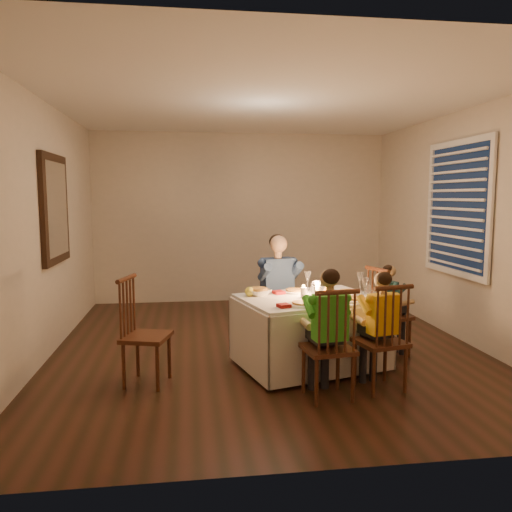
{
  "coord_description": "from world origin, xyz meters",
  "views": [
    {
      "loc": [
        -0.82,
        -5.23,
        1.63
      ],
      "look_at": [
        -0.09,
        0.15,
        0.98
      ],
      "focal_mm": 35.0,
      "sensor_mm": 36.0,
      "label": 1
    }
  ],
  "objects": [
    {
      "name": "ground",
      "position": [
        0.0,
        0.0,
        0.0
      ],
      "size": [
        5.0,
        5.0,
        0.0
      ],
      "primitive_type": "plane",
      "color": "black",
      "rests_on": "ground"
    },
    {
      "name": "wall_left",
      "position": [
        -2.25,
        0.0,
        1.3
      ],
      "size": [
        0.02,
        5.0,
        2.6
      ],
      "primitive_type": "cube",
      "color": "beige",
      "rests_on": "ground"
    },
    {
      "name": "wall_right",
      "position": [
        2.25,
        0.0,
        1.3
      ],
      "size": [
        0.02,
        5.0,
        2.6
      ],
      "primitive_type": "cube",
      "color": "beige",
      "rests_on": "ground"
    },
    {
      "name": "wall_back",
      "position": [
        0.0,
        2.5,
        1.3
      ],
      "size": [
        4.5,
        0.02,
        2.6
      ],
      "primitive_type": "cube",
      "color": "beige",
      "rests_on": "ground"
    },
    {
      "name": "ceiling",
      "position": [
        0.0,
        0.0,
        2.6
      ],
      "size": [
        5.0,
        5.0,
        0.0
      ],
      "primitive_type": "plane",
      "color": "white",
      "rests_on": "wall_back"
    },
    {
      "name": "dining_table",
      "position": [
        0.32,
        -0.68,
        0.48
      ],
      "size": [
        1.51,
        1.26,
        0.65
      ],
      "rotation": [
        0.0,
        0.0,
        0.27
      ],
      "color": "silver",
      "rests_on": "ground"
    },
    {
      "name": "chair_adult",
      "position": [
        0.14,
        0.03,
        0.0
      ],
      "size": [
        0.44,
        0.43,
        0.93
      ],
      "primitive_type": null,
      "rotation": [
        0.0,
        0.0,
        0.2
      ],
      "color": "#361A0E",
      "rests_on": "ground"
    },
    {
      "name": "chair_near_left",
      "position": [
        0.28,
        -1.44,
        0.0
      ],
      "size": [
        0.42,
        0.41,
        0.93
      ],
      "primitive_type": null,
      "rotation": [
        0.0,
        0.0,
        3.26
      ],
      "color": "#361A0E",
      "rests_on": "ground"
    },
    {
      "name": "chair_near_right",
      "position": [
        0.77,
        -1.32,
        0.0
      ],
      "size": [
        0.45,
        0.43,
        0.93
      ],
      "primitive_type": null,
      "rotation": [
        0.0,
        0.0,
        3.36
      ],
      "color": "#361A0E",
      "rests_on": "ground"
    },
    {
      "name": "chair_end",
      "position": [
        1.21,
        -0.45,
        0.0
      ],
      "size": [
        0.45,
        0.47,
        0.93
      ],
      "primitive_type": null,
      "rotation": [
        0.0,
        0.0,
        1.86
      ],
      "color": "#361A0E",
      "rests_on": "ground"
    },
    {
      "name": "chair_extra",
      "position": [
        -1.2,
        -0.93,
        0.0
      ],
      "size": [
        0.46,
        0.48,
        0.95
      ],
      "primitive_type": null,
      "rotation": [
        0.0,
        0.0,
        1.29
      ],
      "color": "#361A0E",
      "rests_on": "ground"
    },
    {
      "name": "adult",
      "position": [
        0.14,
        0.03,
        0.0
      ],
      "size": [
        0.52,
        0.49,
        1.23
      ],
      "primitive_type": null,
      "rotation": [
        0.0,
        0.0,
        0.2
      ],
      "color": "navy",
      "rests_on": "ground"
    },
    {
      "name": "child_green",
      "position": [
        0.28,
        -1.44,
        0.0
      ],
      "size": [
        0.39,
        0.36,
        1.07
      ],
      "primitive_type": null,
      "rotation": [
        0.0,
        0.0,
        3.26
      ],
      "color": "green",
      "rests_on": "ground"
    },
    {
      "name": "child_yellow",
      "position": [
        0.77,
        -1.32,
        0.0
      ],
      "size": [
        0.38,
        0.36,
        1.01
      ],
      "primitive_type": null,
      "rotation": [
        0.0,
        0.0,
        3.36
      ],
      "color": "yellow",
      "rests_on": "ground"
    },
    {
      "name": "child_teal",
      "position": [
        1.21,
        -0.45,
        0.0
      ],
      "size": [
        0.33,
        0.34,
        0.94
      ],
      "primitive_type": null,
      "rotation": [
        0.0,
        0.0,
        1.86
      ],
      "color": "#193A40",
      "rests_on": "ground"
    },
    {
      "name": "setting_adult",
      "position": [
        0.22,
        -0.44,
        0.69
      ],
      "size": [
        0.32,
        0.32,
        0.02
      ],
      "primitive_type": "cylinder",
      "rotation": [
        0.0,
        0.0,
        0.27
      ],
      "color": "white",
      "rests_on": "dining_table"
    },
    {
      "name": "setting_green",
      "position": [
        0.16,
        -1.03,
        0.69
      ],
      "size": [
        0.32,
        0.32,
        0.02
      ],
      "primitive_type": "cylinder",
      "rotation": [
        0.0,
        0.0,
        0.27
      ],
      "color": "white",
      "rests_on": "dining_table"
    },
    {
      "name": "setting_yellow",
      "position": [
        0.67,
        -0.9,
        0.69
      ],
      "size": [
        0.32,
        0.32,
        0.02
      ],
      "primitive_type": "cylinder",
      "rotation": [
        0.0,
        0.0,
        0.27
      ],
      "color": "white",
      "rests_on": "dining_table"
    },
    {
      "name": "setting_teal",
      "position": [
        0.74,
        -0.56,
        0.69
      ],
      "size": [
        0.32,
        0.32,
        0.02
      ],
      "primitive_type": "cylinder",
      "rotation": [
        0.0,
        0.0,
        0.27
      ],
      "color": "white",
      "rests_on": "dining_table"
    },
    {
      "name": "candle_left",
      "position": [
        0.25,
        -0.7,
        0.73
      ],
      "size": [
        0.06,
        0.06,
        0.1
      ],
      "primitive_type": "cylinder",
      "color": "white",
      "rests_on": "dining_table"
    },
    {
      "name": "candle_right",
      "position": [
        0.4,
        -0.66,
        0.73
      ],
      "size": [
        0.06,
        0.06,
        0.1
      ],
      "primitive_type": "cylinder",
      "color": "white",
      "rests_on": "dining_table"
    },
    {
      "name": "squash",
      "position": [
        -0.25,
        -0.56,
        0.72
      ],
      "size": [
        0.09,
        0.09,
        0.09
      ],
      "primitive_type": "sphere",
      "color": "yellow",
      "rests_on": "dining_table"
    },
    {
      "name": "orange_fruit",
      "position": [
        0.52,
        -0.58,
        0.72
      ],
      "size": [
        0.08,
        0.08,
        0.08
      ],
      "primitive_type": "sphere",
      "color": "orange",
      "rests_on": "dining_table"
    },
    {
      "name": "serving_bowl",
      "position": [
        -0.15,
        -0.51,
        0.71
      ],
      "size": [
        0.32,
        0.32,
        0.06
      ],
      "primitive_type": "imported",
      "rotation": [
        0.0,
        0.0,
        0.58
      ],
      "color": "white",
      "rests_on": "dining_table"
    },
    {
      "name": "wall_mirror",
      "position": [
        -2.22,
        0.3,
        1.5
      ],
      "size": [
        0.06,
        0.95,
        1.15
      ],
      "color": "black",
      "rests_on": "wall_left"
    },
    {
      "name": "window_blinds",
      "position": [
        2.21,
        0.1,
        1.5
      ],
      "size": [
        0.07,
        1.34,
        1.54
      ],
      "color": "#0C1933",
      "rests_on": "wall_right"
    }
  ]
}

